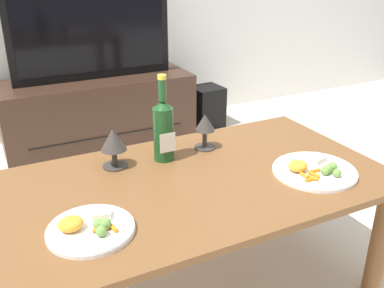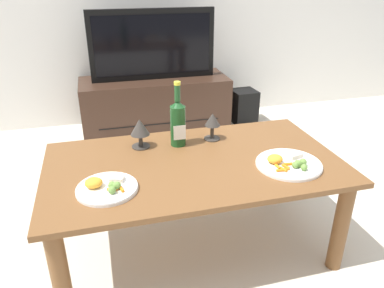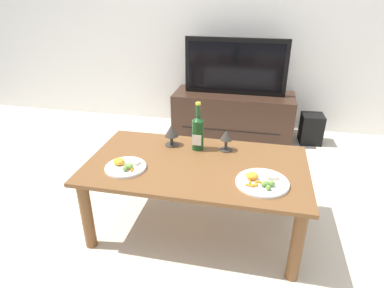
% 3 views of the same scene
% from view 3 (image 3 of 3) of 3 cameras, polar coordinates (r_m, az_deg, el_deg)
% --- Properties ---
extents(ground_plane, '(6.40, 6.40, 0.00)m').
position_cam_3_polar(ground_plane, '(2.28, 0.70, -14.07)').
color(ground_plane, beige).
extents(back_wall, '(6.40, 0.10, 2.60)m').
position_cam_3_polar(back_wall, '(3.64, 7.30, 23.13)').
color(back_wall, silver).
rests_on(back_wall, ground_plane).
extents(dining_table, '(1.34, 0.75, 0.49)m').
position_cam_3_polar(dining_table, '(2.04, 0.76, -5.26)').
color(dining_table, brown).
rests_on(dining_table, ground_plane).
extents(tv_stand, '(1.23, 0.47, 0.45)m').
position_cam_3_polar(tv_stand, '(3.53, 7.09, 5.14)').
color(tv_stand, '#382319').
rests_on(tv_stand, ground_plane).
extents(tv_screen, '(1.02, 0.05, 0.56)m').
position_cam_3_polar(tv_screen, '(3.38, 7.56, 13.16)').
color(tv_screen, black).
rests_on(tv_screen, tv_stand).
extents(floor_speaker, '(0.22, 0.22, 0.30)m').
position_cam_3_polar(floor_speaker, '(3.55, 19.97, 2.51)').
color(floor_speaker, black).
rests_on(floor_speaker, ground_plane).
extents(wine_bottle, '(0.08, 0.08, 0.32)m').
position_cam_3_polar(wine_bottle, '(2.13, 1.03, 2.19)').
color(wine_bottle, '#19471E').
rests_on(wine_bottle, dining_table).
extents(goblet_left, '(0.09, 0.09, 0.15)m').
position_cam_3_polar(goblet_left, '(2.19, -3.59, 2.14)').
color(goblet_left, '#38332D').
rests_on(goblet_left, dining_table).
extents(goblet_right, '(0.08, 0.08, 0.14)m').
position_cam_3_polar(goblet_right, '(2.13, 5.99, 1.25)').
color(goblet_right, '#38332D').
rests_on(goblet_right, dining_table).
extents(dinner_plate_left, '(0.25, 0.25, 0.05)m').
position_cam_3_polar(dinner_plate_left, '(1.99, -11.47, -3.82)').
color(dinner_plate_left, white).
rests_on(dinner_plate_left, dining_table).
extents(dinner_plate_right, '(0.29, 0.29, 0.05)m').
position_cam_3_polar(dinner_plate_right, '(1.84, 12.06, -6.43)').
color(dinner_plate_right, white).
rests_on(dinner_plate_right, dining_table).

